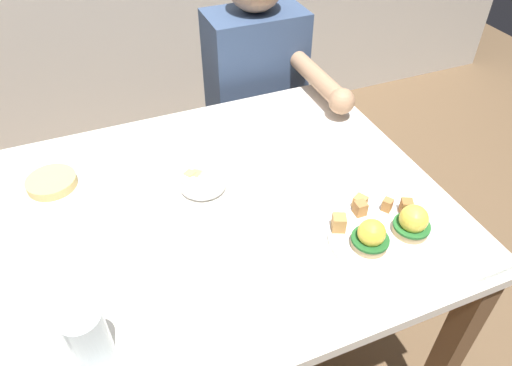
{
  "coord_description": "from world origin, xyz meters",
  "views": [
    {
      "loc": [
        -0.19,
        -0.81,
        1.54
      ],
      "look_at": [
        0.15,
        0.0,
        0.78
      ],
      "focal_mm": 32.98,
      "sensor_mm": 36.0,
      "label": 1
    }
  ],
  "objects_px": {
    "fork": "(251,145)",
    "eggs_benedict_plate": "(388,232)",
    "fruit_bowl": "(202,179)",
    "dining_table": "(204,239)",
    "diner_person": "(259,94)",
    "water_glass_near": "(88,339)",
    "side_plate": "(53,185)"
  },
  "relations": [
    {
      "from": "dining_table",
      "to": "eggs_benedict_plate",
      "type": "bearing_deg",
      "value": -34.73
    },
    {
      "from": "fruit_bowl",
      "to": "water_glass_near",
      "type": "distance_m",
      "value": 0.49
    },
    {
      "from": "fruit_bowl",
      "to": "fork",
      "type": "xyz_separation_m",
      "value": [
        0.18,
        0.12,
        -0.03
      ]
    },
    {
      "from": "dining_table",
      "to": "fork",
      "type": "distance_m",
      "value": 0.31
    },
    {
      "from": "water_glass_near",
      "to": "diner_person",
      "type": "bearing_deg",
      "value": 51.94
    },
    {
      "from": "fruit_bowl",
      "to": "dining_table",
      "type": "bearing_deg",
      "value": -110.66
    },
    {
      "from": "dining_table",
      "to": "diner_person",
      "type": "distance_m",
      "value": 0.72
    },
    {
      "from": "water_glass_near",
      "to": "eggs_benedict_plate",
      "type": "bearing_deg",
      "value": 3.14
    },
    {
      "from": "fruit_bowl",
      "to": "side_plate",
      "type": "bearing_deg",
      "value": 158.6
    },
    {
      "from": "eggs_benedict_plate",
      "to": "fork",
      "type": "bearing_deg",
      "value": 108.71
    },
    {
      "from": "fruit_bowl",
      "to": "fork",
      "type": "relative_size",
      "value": 0.81
    },
    {
      "from": "water_glass_near",
      "to": "fruit_bowl",
      "type": "bearing_deg",
      "value": 48.64
    },
    {
      "from": "water_glass_near",
      "to": "dining_table",
      "type": "bearing_deg",
      "value": 44.6
    },
    {
      "from": "dining_table",
      "to": "eggs_benedict_plate",
      "type": "distance_m",
      "value": 0.46
    },
    {
      "from": "eggs_benedict_plate",
      "to": "fruit_bowl",
      "type": "relative_size",
      "value": 2.25
    },
    {
      "from": "eggs_benedict_plate",
      "to": "water_glass_near",
      "type": "height_order",
      "value": "water_glass_near"
    },
    {
      "from": "dining_table",
      "to": "diner_person",
      "type": "height_order",
      "value": "diner_person"
    },
    {
      "from": "eggs_benedict_plate",
      "to": "side_plate",
      "type": "height_order",
      "value": "eggs_benedict_plate"
    },
    {
      "from": "fruit_bowl",
      "to": "diner_person",
      "type": "relative_size",
      "value": 0.11
    },
    {
      "from": "dining_table",
      "to": "side_plate",
      "type": "distance_m",
      "value": 0.41
    },
    {
      "from": "fruit_bowl",
      "to": "water_glass_near",
      "type": "relative_size",
      "value": 1.0
    },
    {
      "from": "diner_person",
      "to": "dining_table",
      "type": "bearing_deg",
      "value": -123.9
    },
    {
      "from": "fruit_bowl",
      "to": "fork",
      "type": "bearing_deg",
      "value": 34.33
    },
    {
      "from": "diner_person",
      "to": "fork",
      "type": "bearing_deg",
      "value": -115.71
    },
    {
      "from": "dining_table",
      "to": "water_glass_near",
      "type": "bearing_deg",
      "value": -135.4
    },
    {
      "from": "fork",
      "to": "fruit_bowl",
      "type": "bearing_deg",
      "value": -145.67
    },
    {
      "from": "water_glass_near",
      "to": "diner_person",
      "type": "xyz_separation_m",
      "value": [
        0.7,
        0.89,
        -0.14
      ]
    },
    {
      "from": "dining_table",
      "to": "diner_person",
      "type": "relative_size",
      "value": 1.05
    },
    {
      "from": "water_glass_near",
      "to": "diner_person",
      "type": "height_order",
      "value": "diner_person"
    },
    {
      "from": "fork",
      "to": "water_glass_near",
      "type": "distance_m",
      "value": 0.71
    },
    {
      "from": "fork",
      "to": "eggs_benedict_plate",
      "type": "bearing_deg",
      "value": -71.29
    },
    {
      "from": "dining_table",
      "to": "water_glass_near",
      "type": "height_order",
      "value": "water_glass_near"
    }
  ]
}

